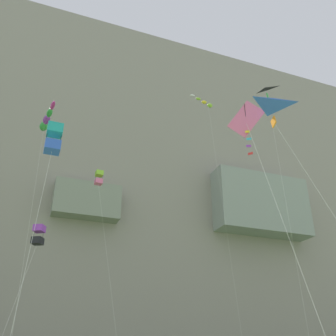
# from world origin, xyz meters

# --- Properties ---
(cliff_face) EXTENTS (180.00, 23.57, 55.85)m
(cliff_face) POSITION_xyz_m (0.05, 60.17, 27.90)
(cliff_face) COLOR gray
(cliff_face) RESTS_ON ground
(kite_box_near_cliff) EXTENTS (1.12, 3.91, 13.54)m
(kite_box_near_cliff) POSITION_xyz_m (-6.46, 17.66, 12.77)
(kite_box_near_cliff) COLOR teal
(kite_box_near_cliff) RESTS_ON ground
(kite_windsock_upper_right) EXTENTS (1.15, 7.11, 24.70)m
(kite_windsock_upper_right) POSITION_xyz_m (-6.81, 34.43, 24.09)
(kite_windsock_upper_right) COLOR green
(kite_windsock_upper_right) RESTS_ON ground
(kite_diamond_mid_right) EXTENTS (1.59, 5.88, 16.63)m
(kite_diamond_mid_right) POSITION_xyz_m (3.73, 16.25, 15.18)
(kite_diamond_mid_right) COLOR pink
(kite_diamond_mid_right) RESTS_ON ground
(kite_box_front_field) EXTENTS (2.40, 6.36, 11.28)m
(kite_box_front_field) POSITION_xyz_m (-6.18, 26.87, 10.59)
(kite_box_front_field) COLOR purple
(kite_box_front_field) RESTS_ON ground
(kite_box_low_center) EXTENTS (2.24, 6.39, 19.02)m
(kite_box_low_center) POSITION_xyz_m (-1.42, 33.21, 18.27)
(kite_box_low_center) COLOR #8CCC33
(kite_box_low_center) RESTS_ON ground
(kite_delta_far_right) EXTENTS (2.07, 2.77, 28.22)m
(kite_delta_far_right) POSITION_xyz_m (13.88, 27.19, 27.47)
(kite_delta_far_right) COLOR black
(kite_delta_far_right) RESTS_ON ground
(kite_delta_mid_left) EXTENTS (3.08, 6.13, 14.44)m
(kite_delta_mid_left) POSITION_xyz_m (4.11, 14.76, 14.07)
(kite_delta_mid_left) COLOR blue
(kite_delta_mid_left) RESTS_ON ground
(kite_windsock_far_left) EXTENTS (4.48, 2.05, 32.49)m
(kite_windsock_far_left) POSITION_xyz_m (11.31, 35.92, 31.75)
(kite_windsock_far_left) COLOR #8CCC33
(kite_windsock_far_left) RESTS_ON ground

